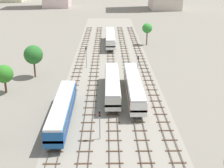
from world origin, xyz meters
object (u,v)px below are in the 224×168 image
at_px(passenger_coach_centre_near, 134,86).
at_px(signal_post_near, 100,121).
at_px(passenger_coach_centre_left_midfar, 110,37).
at_px(signal_post_mid, 86,54).
at_px(diesel_railcar_centre_left_mid, 112,84).
at_px(diesel_railcar_far_left_nearest, 62,109).
at_px(signal_post_nearest, 138,63).

xyz_separation_m(passenger_coach_centre_near, signal_post_near, (-6.45, -16.24, 0.51)).
distance_m(passenger_coach_centre_left_midfar, signal_post_mid, 25.48).
distance_m(signal_post_near, signal_post_mid, 36.96).
bearing_deg(diesel_railcar_centre_left_mid, signal_post_mid, 108.54).
relative_size(diesel_railcar_centre_left_mid, signal_post_mid, 3.57).
height_order(passenger_coach_centre_near, passenger_coach_centre_left_midfar, same).
xyz_separation_m(diesel_railcar_far_left_nearest, diesel_railcar_centre_left_mid, (8.60, 12.03, 0.00)).
distance_m(diesel_railcar_far_left_nearest, signal_post_near, 8.46).
bearing_deg(passenger_coach_centre_near, signal_post_nearest, 81.45).
height_order(passenger_coach_centre_near, signal_post_nearest, signal_post_nearest).
relative_size(diesel_railcar_far_left_nearest, signal_post_near, 4.20).
bearing_deg(passenger_coach_centre_left_midfar, diesel_railcar_far_left_nearest, -98.75).
bearing_deg(passenger_coach_centre_near, signal_post_mid, 117.72).
bearing_deg(passenger_coach_centre_left_midfar, signal_post_mid, -104.68).
relative_size(passenger_coach_centre_near, signal_post_near, 4.51).
distance_m(diesel_railcar_far_left_nearest, diesel_railcar_centre_left_mid, 14.79).
distance_m(diesel_railcar_centre_left_mid, signal_post_near, 17.61).
height_order(signal_post_nearest, signal_post_mid, signal_post_mid).
xyz_separation_m(signal_post_near, signal_post_mid, (-4.30, 36.71, 0.49)).
bearing_deg(diesel_railcar_far_left_nearest, signal_post_near, -40.14).
relative_size(diesel_railcar_far_left_nearest, diesel_railcar_centre_left_mid, 1.00).
relative_size(passenger_coach_centre_left_midfar, signal_post_nearest, 4.56).
bearing_deg(passenger_coach_centre_left_midfar, passenger_coach_centre_near, -84.55).
height_order(diesel_railcar_far_left_nearest, passenger_coach_centre_left_midfar, same).
relative_size(diesel_railcar_centre_left_mid, signal_post_near, 4.20).
relative_size(passenger_coach_centre_left_midfar, signal_post_mid, 3.83).
distance_m(diesel_railcar_far_left_nearest, signal_post_mid, 31.36).
distance_m(passenger_coach_centre_near, diesel_railcar_centre_left_mid, 4.47).
distance_m(diesel_railcar_centre_left_mid, signal_post_nearest, 14.59).
height_order(signal_post_near, signal_post_mid, signal_post_mid).
bearing_deg(signal_post_mid, passenger_coach_centre_near, -62.28).
height_order(passenger_coach_centre_near, diesel_railcar_centre_left_mid, same).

